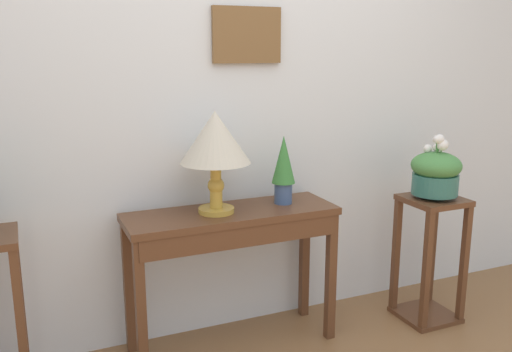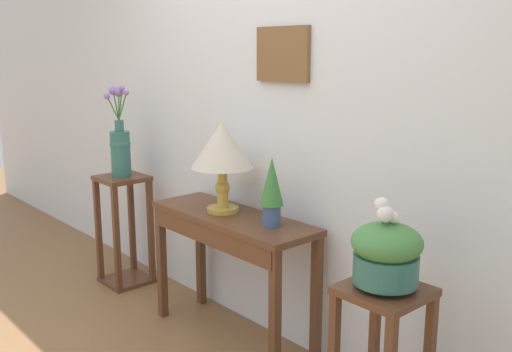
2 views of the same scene
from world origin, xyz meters
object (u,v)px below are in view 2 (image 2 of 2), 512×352
at_px(pedestal_stand_left, 125,230).
at_px(flower_vase_tall_left, 120,146).
at_px(table_lamp, 222,148).
at_px(console_table, 229,237).
at_px(planter_bowl_wide_right, 386,252).
at_px(potted_plant_on_console, 272,188).

height_order(pedestal_stand_left, flower_vase_tall_left, flower_vase_tall_left).
bearing_deg(flower_vase_tall_left, table_lamp, 2.55).
distance_m(console_table, planter_bowl_wide_right, 1.16).
height_order(table_lamp, pedestal_stand_left, table_lamp).
distance_m(console_table, table_lamp, 0.48).
bearing_deg(potted_plant_on_console, planter_bowl_wide_right, -12.65).
relative_size(pedestal_stand_left, planter_bowl_wide_right, 2.17).
height_order(potted_plant_on_console, pedestal_stand_left, potted_plant_on_console).
bearing_deg(flower_vase_tall_left, console_table, 1.28).
bearing_deg(planter_bowl_wide_right, potted_plant_on_console, 167.35).
height_order(flower_vase_tall_left, planter_bowl_wide_right, flower_vase_tall_left).
height_order(table_lamp, planter_bowl_wide_right, table_lamp).
bearing_deg(flower_vase_tall_left, pedestal_stand_left, 29.40).
relative_size(console_table, potted_plant_on_console, 2.99).
bearing_deg(flower_vase_tall_left, potted_plant_on_console, 2.62).
height_order(console_table, table_lamp, table_lamp).
distance_m(potted_plant_on_console, pedestal_stand_left, 1.52).
bearing_deg(potted_plant_on_console, table_lamp, -177.17).
relative_size(potted_plant_on_console, planter_bowl_wide_right, 1.00).
distance_m(table_lamp, flower_vase_tall_left, 1.05).
distance_m(pedestal_stand_left, flower_vase_tall_left, 0.59).
bearing_deg(console_table, pedestal_stand_left, -178.73).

